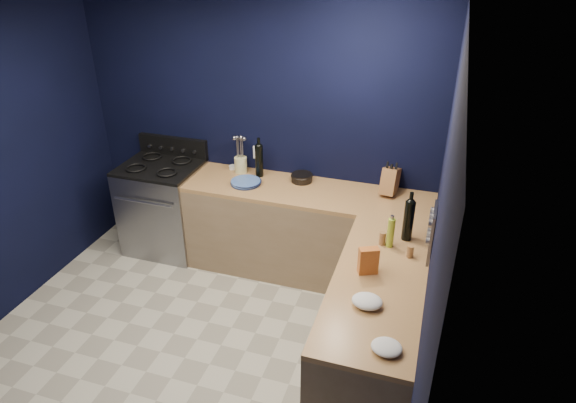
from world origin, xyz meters
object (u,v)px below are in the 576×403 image
at_px(plate_stack, 246,182).
at_px(crouton_bag, 368,261).
at_px(utensil_crock, 241,165).
at_px(knife_block, 390,181).
at_px(gas_range, 165,208).

height_order(plate_stack, crouton_bag, crouton_bag).
bearing_deg(plate_stack, crouton_bag, -37.93).
height_order(utensil_crock, knife_block, knife_block).
bearing_deg(crouton_bag, knife_block, 66.00).
distance_m(plate_stack, knife_block, 1.34).
bearing_deg(knife_block, utensil_crock, -173.17).
relative_size(plate_stack, knife_block, 1.17).
bearing_deg(knife_block, plate_stack, -162.87).
bearing_deg(utensil_crock, plate_stack, -58.78).
bearing_deg(crouton_bag, plate_stack, 117.10).
xyz_separation_m(utensil_crock, knife_block, (1.46, -0.01, 0.04)).
height_order(gas_range, crouton_bag, crouton_bag).
height_order(gas_range, plate_stack, plate_stack).
xyz_separation_m(knife_block, crouton_bag, (0.02, -1.27, -0.02)).
distance_m(gas_range, utensil_crock, 0.97).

